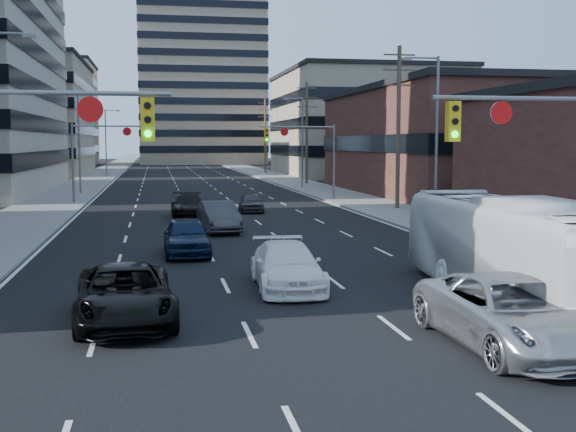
# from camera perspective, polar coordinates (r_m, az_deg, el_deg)

# --- Properties ---
(ground) EXTENTS (400.00, 400.00, 0.00)m
(ground) POSITION_cam_1_polar(r_m,az_deg,el_deg) (12.30, 9.36, -16.10)
(ground) COLOR black
(ground) RESTS_ON ground
(road_surface) EXTENTS (18.00, 300.00, 0.02)m
(road_surface) POSITION_cam_1_polar(r_m,az_deg,el_deg) (140.85, -8.81, 3.90)
(road_surface) COLOR black
(road_surface) RESTS_ON ground
(sidewalk_left) EXTENTS (5.00, 300.00, 0.15)m
(sidewalk_left) POSITION_cam_1_polar(r_m,az_deg,el_deg) (141.00, -13.49, 3.84)
(sidewalk_left) COLOR slate
(sidewalk_left) RESTS_ON ground
(sidewalk_right) EXTENTS (5.00, 300.00, 0.15)m
(sidewalk_right) POSITION_cam_1_polar(r_m,az_deg,el_deg) (141.64, -4.14, 3.99)
(sidewalk_right) COLOR slate
(sidewalk_right) RESTS_ON ground
(office_left_far) EXTENTS (20.00, 30.00, 16.00)m
(office_left_far) POSITION_cam_1_polar(r_m,az_deg,el_deg) (112.58, -20.83, 7.19)
(office_left_far) COLOR gray
(office_left_far) RESTS_ON ground
(storefront_right_mid) EXTENTS (20.00, 30.00, 9.00)m
(storefront_right_mid) POSITION_cam_1_polar(r_m,az_deg,el_deg) (66.84, 14.38, 5.58)
(storefront_right_mid) COLOR #472119
(storefront_right_mid) RESTS_ON ground
(office_right_far) EXTENTS (22.00, 28.00, 14.00)m
(office_right_far) POSITION_cam_1_polar(r_m,az_deg,el_deg) (102.90, 5.99, 7.15)
(office_right_far) COLOR gray
(office_right_far) RESTS_ON ground
(apartment_tower) EXTENTS (26.00, 26.00, 58.00)m
(apartment_tower) POSITION_cam_1_polar(r_m,az_deg,el_deg) (162.87, -7.00, 14.41)
(apartment_tower) COLOR gray
(apartment_tower) RESTS_ON ground
(bg_block_left) EXTENTS (24.00, 24.00, 20.00)m
(bg_block_left) POSITION_cam_1_polar(r_m,az_deg,el_deg) (152.73, -19.63, 7.53)
(bg_block_left) COLOR #ADA089
(bg_block_left) RESTS_ON ground
(bg_block_right) EXTENTS (22.00, 22.00, 12.00)m
(bg_block_right) POSITION_cam_1_polar(r_m,az_deg,el_deg) (145.24, 3.96, 6.38)
(bg_block_right) COLOR gray
(bg_block_right) RESTS_ON ground
(signal_near_left) EXTENTS (6.59, 0.33, 6.00)m
(signal_near_left) POSITION_cam_1_polar(r_m,az_deg,el_deg) (19.05, -21.14, 4.68)
(signal_near_left) COLOR slate
(signal_near_left) RESTS_ON ground
(signal_near_right) EXTENTS (6.59, 0.33, 6.00)m
(signal_near_right) POSITION_cam_1_polar(r_m,az_deg,el_deg) (21.91, 20.97, 4.79)
(signal_near_right) COLOR slate
(signal_near_right) RESTS_ON ground
(signal_far_left) EXTENTS (6.09, 0.33, 6.00)m
(signal_far_left) POSITION_cam_1_polar(r_m,az_deg,el_deg) (55.85, -14.31, 5.37)
(signal_far_left) COLOR slate
(signal_far_left) RESTS_ON ground
(signal_far_right) EXTENTS (6.09, 0.33, 6.00)m
(signal_far_right) POSITION_cam_1_polar(r_m,az_deg,el_deg) (56.92, 1.38, 5.55)
(signal_far_right) COLOR slate
(signal_far_right) RESTS_ON ground
(utility_pole_block) EXTENTS (2.20, 0.28, 11.00)m
(utility_pole_block) POSITION_cam_1_polar(r_m,az_deg,el_deg) (49.44, 8.71, 7.15)
(utility_pole_block) COLOR #4C3D2D
(utility_pole_block) RESTS_ON ground
(utility_pole_midblock) EXTENTS (2.20, 0.28, 11.00)m
(utility_pole_midblock) POSITION_cam_1_polar(r_m,az_deg,el_deg) (78.41, 1.49, 6.70)
(utility_pole_midblock) COLOR #4C3D2D
(utility_pole_midblock) RESTS_ON ground
(utility_pole_distant) EXTENTS (2.20, 0.28, 11.00)m
(utility_pole_distant) POSITION_cam_1_polar(r_m,az_deg,el_deg) (107.94, -1.81, 6.46)
(utility_pole_distant) COLOR #4C3D2D
(utility_pole_distant) RESTS_ON ground
(streetlight_left_mid) EXTENTS (2.03, 0.22, 9.00)m
(streetlight_left_mid) POSITION_cam_1_polar(r_m,az_deg,el_deg) (66.04, -16.05, 6.02)
(streetlight_left_mid) COLOR slate
(streetlight_left_mid) RESTS_ON ground
(streetlight_left_far) EXTENTS (2.03, 0.22, 9.00)m
(streetlight_left_far) POSITION_cam_1_polar(r_m,az_deg,el_deg) (100.93, -14.11, 5.92)
(streetlight_left_far) COLOR slate
(streetlight_left_far) RESTS_ON ground
(streetlight_right_near) EXTENTS (2.03, 0.22, 9.00)m
(streetlight_right_near) POSITION_cam_1_polar(r_m,az_deg,el_deg) (38.47, 11.45, 6.42)
(streetlight_right_near) COLOR slate
(streetlight_right_near) RESTS_ON ground
(streetlight_right_far) EXTENTS (2.03, 0.22, 9.00)m
(streetlight_right_far) POSITION_cam_1_polar(r_m,az_deg,el_deg) (72.15, 1.02, 6.21)
(streetlight_right_far) COLOR slate
(streetlight_right_far) RESTS_ON ground
(black_pickup) EXTENTS (2.74, 5.40, 1.46)m
(black_pickup) POSITION_cam_1_polar(r_m,az_deg,el_deg) (18.88, -12.78, -6.08)
(black_pickup) COLOR black
(black_pickup) RESTS_ON ground
(white_van) EXTENTS (2.20, 5.01, 1.43)m
(white_van) POSITION_cam_1_polar(r_m,az_deg,el_deg) (22.66, -0.09, -3.98)
(white_van) COLOR white
(white_van) RESTS_ON ground
(silver_suv) EXTENTS (2.82, 5.82, 1.60)m
(silver_suv) POSITION_cam_1_polar(r_m,az_deg,el_deg) (16.94, 17.20, -7.33)
(silver_suv) COLOR #A9AAAE
(silver_suv) RESTS_ON ground
(transit_bus) EXTENTS (3.05, 11.10, 3.06)m
(transit_bus) POSITION_cam_1_polar(r_m,az_deg,el_deg) (21.58, 17.15, -2.55)
(transit_bus) COLOR white
(transit_bus) RESTS_ON ground
(sedan_blue) EXTENTS (1.85, 4.54, 1.55)m
(sedan_blue) POSITION_cam_1_polar(r_m,az_deg,el_deg) (29.68, -8.02, -1.60)
(sedan_blue) COLOR #0C1933
(sedan_blue) RESTS_ON ground
(sedan_grey_center) EXTENTS (2.06, 4.87, 1.56)m
(sedan_grey_center) POSITION_cam_1_polar(r_m,az_deg,el_deg) (37.20, -5.50, -0.06)
(sedan_grey_center) COLOR #363638
(sedan_grey_center) RESTS_ON ground
(sedan_black_far) EXTENTS (2.07, 5.02, 1.45)m
(sedan_black_far) POSITION_cam_1_polar(r_m,az_deg,el_deg) (44.38, -7.87, 0.80)
(sedan_black_far) COLOR black
(sedan_black_far) RESTS_ON ground
(sedan_grey_right) EXTENTS (1.71, 3.84, 1.29)m
(sedan_grey_right) POSITION_cam_1_polar(r_m,az_deg,el_deg) (47.64, -2.94, 1.08)
(sedan_grey_right) COLOR #363639
(sedan_grey_right) RESTS_ON ground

